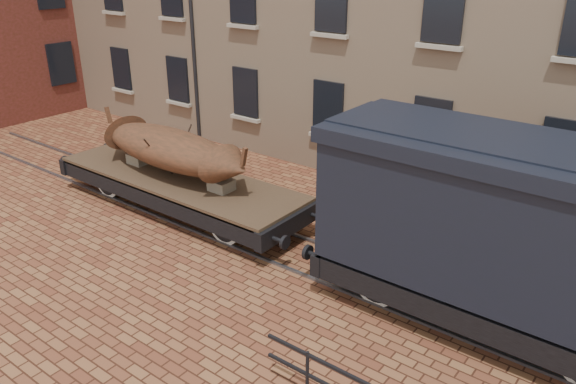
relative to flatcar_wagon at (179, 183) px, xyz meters
The scene contains 5 objects.
ground 4.25m from the flatcar_wagon, ahead, with size 90.00×90.00×0.00m, color brown.
rail_track 4.24m from the flatcar_wagon, ahead, with size 30.00×1.52×0.06m.
flatcar_wagon is the anchor object (origin of this frame).
iron_boat 1.00m from the flatcar_wagon, behind, with size 5.94×1.86×1.45m.
goods_van 8.86m from the flatcar_wagon, ahead, with size 7.41×2.70×3.83m.
Camera 1 is at (7.09, -9.64, 6.87)m, focal length 35.00 mm.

